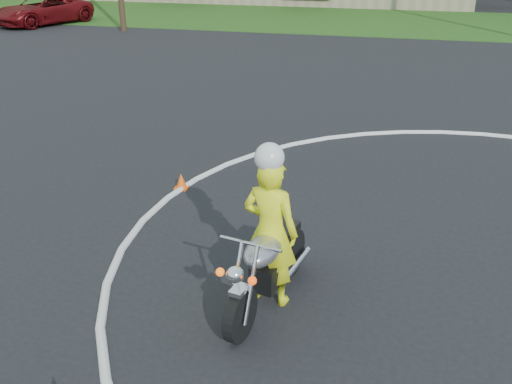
# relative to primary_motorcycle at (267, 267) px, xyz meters

# --- Properties ---
(grass_strip) EXTENTS (120.00, 10.00, 0.02)m
(grass_strip) POSITION_rel_primary_motorcycle_xyz_m (3.47, 25.76, -0.56)
(grass_strip) COLOR #1E4714
(grass_strip) RESTS_ON ground
(primary_motorcycle) EXTENTS (0.91, 2.23, 1.18)m
(primary_motorcycle) POSITION_rel_primary_motorcycle_xyz_m (0.00, 0.00, 0.00)
(primary_motorcycle) COLOR black
(primary_motorcycle) RESTS_ON ground
(rider_primary_grp) EXTENTS (0.81, 0.62, 2.20)m
(rider_primary_grp) POSITION_rel_primary_motorcycle_xyz_m (0.00, 0.14, 0.48)
(rider_primary_grp) COLOR #F6FF1A
(rider_primary_grp) RESTS_ON ground
(pickup_grp) EXTENTS (4.11, 5.49, 1.39)m
(pickup_grp) POSITION_rel_primary_motorcycle_xyz_m (-16.38, 20.70, 0.12)
(pickup_grp) COLOR #5E0A0E
(pickup_grp) RESTS_ON ground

